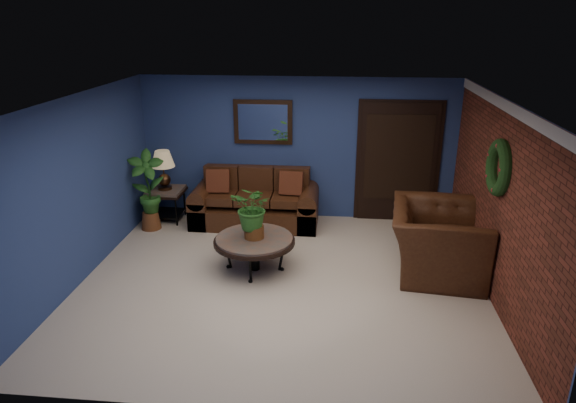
# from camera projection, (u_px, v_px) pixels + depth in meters

# --- Properties ---
(floor) EXTENTS (5.50, 5.50, 0.00)m
(floor) POSITION_uv_depth(u_px,v_px,m) (282.00, 281.00, 7.10)
(floor) COLOR beige
(floor) RESTS_ON ground
(wall_back) EXTENTS (5.50, 0.04, 2.50)m
(wall_back) POSITION_uv_depth(u_px,v_px,m) (297.00, 149.00, 9.01)
(wall_back) COLOR navy
(wall_back) RESTS_ON ground
(wall_left) EXTENTS (0.04, 5.00, 2.50)m
(wall_left) POSITION_uv_depth(u_px,v_px,m) (80.00, 189.00, 6.93)
(wall_left) COLOR navy
(wall_left) RESTS_ON ground
(wall_right_brick) EXTENTS (0.04, 5.00, 2.50)m
(wall_right_brick) POSITION_uv_depth(u_px,v_px,m) (500.00, 203.00, 6.42)
(wall_right_brick) COLOR maroon
(wall_right_brick) RESTS_ON ground
(ceiling) EXTENTS (5.50, 5.00, 0.02)m
(ceiling) POSITION_uv_depth(u_px,v_px,m) (281.00, 100.00, 6.24)
(ceiling) COLOR white
(ceiling) RESTS_ON wall_back
(crown_molding) EXTENTS (0.03, 5.00, 0.14)m
(crown_molding) POSITION_uv_depth(u_px,v_px,m) (512.00, 109.00, 6.02)
(crown_molding) COLOR white
(crown_molding) RESTS_ON wall_right_brick
(wall_mirror) EXTENTS (1.02, 0.06, 0.77)m
(wall_mirror) POSITION_uv_depth(u_px,v_px,m) (263.00, 122.00, 8.87)
(wall_mirror) COLOR #432817
(wall_mirror) RESTS_ON wall_back
(closet_door) EXTENTS (1.44, 0.06, 2.18)m
(closet_door) POSITION_uv_depth(u_px,v_px,m) (398.00, 163.00, 8.89)
(closet_door) COLOR black
(closet_door) RESTS_ON wall_back
(wreath) EXTENTS (0.16, 0.72, 0.72)m
(wreath) POSITION_uv_depth(u_px,v_px,m) (499.00, 168.00, 6.32)
(wreath) COLOR black
(wreath) RESTS_ON wall_right_brick
(sofa) EXTENTS (2.17, 0.94, 0.98)m
(sofa) POSITION_uv_depth(u_px,v_px,m) (256.00, 205.00, 9.00)
(sofa) COLOR #412512
(sofa) RESTS_ON ground
(coffee_table) EXTENTS (1.16, 1.16, 0.50)m
(coffee_table) POSITION_uv_depth(u_px,v_px,m) (254.00, 241.00, 7.29)
(coffee_table) COLOR #4D4843
(coffee_table) RESTS_ON ground
(end_table) EXTENTS (0.63, 0.63, 0.58)m
(end_table) POSITION_uv_depth(u_px,v_px,m) (166.00, 196.00, 9.08)
(end_table) COLOR #4D4843
(end_table) RESTS_ON ground
(table_lamp) EXTENTS (0.40, 0.40, 0.67)m
(table_lamp) POSITION_uv_depth(u_px,v_px,m) (163.00, 165.00, 8.89)
(table_lamp) COLOR #432817
(table_lamp) RESTS_ON end_table
(side_chair) EXTENTS (0.42, 0.42, 0.83)m
(side_chair) POSITION_uv_depth(u_px,v_px,m) (301.00, 198.00, 8.91)
(side_chair) COLOR brown
(side_chair) RESTS_ON ground
(armchair) EXTENTS (1.45, 1.61, 0.96)m
(armchair) POSITION_uv_depth(u_px,v_px,m) (438.00, 241.00, 7.22)
(armchair) COLOR #412512
(armchair) RESTS_ON ground
(coffee_plant) EXTENTS (0.72, 0.67, 0.79)m
(coffee_plant) POSITION_uv_depth(u_px,v_px,m) (254.00, 209.00, 7.12)
(coffee_plant) COLOR brown
(coffee_plant) RESTS_ON coffee_table
(floor_plant) EXTENTS (0.39, 0.32, 0.82)m
(floor_plant) POSITION_uv_depth(u_px,v_px,m) (439.00, 217.00, 8.21)
(floor_plant) COLOR brown
(floor_plant) RESTS_ON ground
(tall_plant) EXTENTS (0.68, 0.54, 1.38)m
(tall_plant) POSITION_uv_depth(u_px,v_px,m) (148.00, 188.00, 8.60)
(tall_plant) COLOR brown
(tall_plant) RESTS_ON ground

